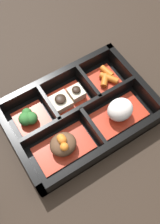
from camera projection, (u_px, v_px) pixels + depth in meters
The scene contains 8 objects.
ground_plane at pixel (80, 117), 0.59m from camera, with size 3.00×3.00×0.00m, color black.
bento_base at pixel (80, 116), 0.59m from camera, with size 0.31×0.22×0.01m.
bento_rim at pixel (80, 112), 0.57m from camera, with size 0.31×0.22×0.05m.
bowl_rice at pixel (120, 111), 0.56m from camera, with size 0.12×0.07×0.05m.
bowl_stew at pixel (63, 145), 0.53m from camera, with size 0.12×0.07×0.05m.
bowl_carrots at pixel (106, 79), 0.62m from camera, with size 0.07×0.07×0.02m.
bowl_tofu at pixel (68, 98), 0.59m from camera, with size 0.08×0.07×0.03m.
bowl_greens at pixel (29, 118), 0.56m from camera, with size 0.07×0.07×0.03m.
Camera 1 is at (0.14, 0.22, 0.53)m, focal length 42.00 mm.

